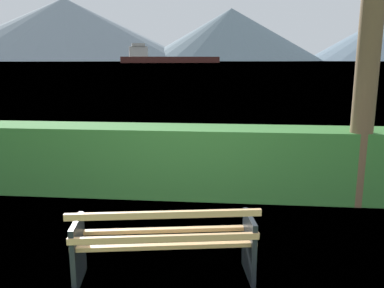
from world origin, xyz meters
TOP-DOWN VIEW (x-y plane):
  - ground_plane at (0.00, 0.00)m, footprint 1400.00×1400.00m
  - water_surface at (0.00, 309.38)m, footprint 620.00×620.00m
  - park_bench at (0.01, -0.06)m, footprint 1.94×0.86m
  - hedge_row at (0.00, 2.69)m, footprint 7.67×0.80m
  - cargo_ship_large at (-41.23, 242.36)m, footprint 60.43×24.62m
  - fishing_boat_near at (64.37, 204.39)m, footprint 2.50×6.57m
  - distant_hills at (-33.68, 543.96)m, footprint 785.67×352.57m

SIDE VIEW (x-z plane):
  - ground_plane at x=0.00m, z-range 0.00..0.00m
  - water_surface at x=0.00m, z-range 0.00..0.00m
  - park_bench at x=0.01m, z-range 0.00..0.86m
  - fishing_boat_near at x=64.37m, z-range -0.18..1.07m
  - hedge_row at x=0.00m, z-range 0.00..1.17m
  - cargo_ship_large at x=-41.23m, z-range -2.54..8.99m
  - distant_hills at x=-33.68m, z-range -1.56..81.29m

